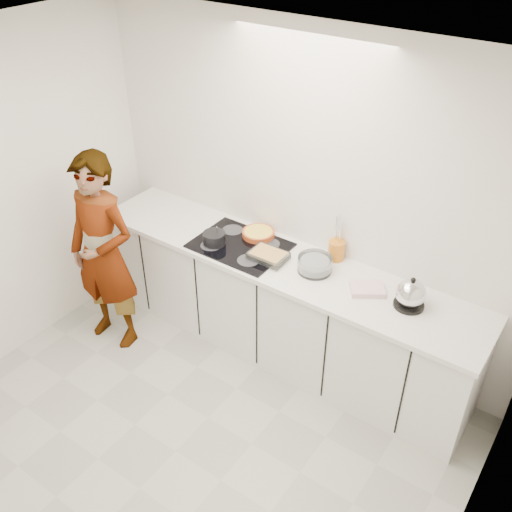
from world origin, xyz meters
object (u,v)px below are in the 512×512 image
Objects in this scene: cook at (103,254)px; hob at (240,245)px; saucepan at (214,238)px; baking_dish at (268,255)px; tart_dish at (258,233)px; mixing_bowl at (315,265)px; kettle at (411,294)px; utensil_crock at (336,250)px.

hob is at bearing 30.12° from cook.
baking_dish is at bearing 8.68° from saucepan.
cook is at bearing -142.38° from saucepan.
tart_dish is 1.18× the size of baking_dish.
cook reaches higher than tart_dish.
mixing_bowl is 1.67m from cook.
hob is 0.29m from baking_dish.
mixing_bowl is 0.73m from kettle.
saucepan is at bearing -171.32° from baking_dish.
tart_dish is at bearing -172.33° from utensil_crock.
cook is at bearing -149.65° from utensil_crock.
cook is (-1.57, -0.92, -0.14)m from utensil_crock.
cook is (-2.25, -0.70, -0.16)m from kettle.
saucepan is at bearing -156.36° from utensil_crock.
cook is at bearing -137.71° from tart_dish.
kettle is (1.55, 0.17, 0.04)m from saucepan.
baking_dish is 1.80× the size of utensil_crock.
saucepan is (-0.22, -0.29, 0.03)m from tart_dish.
saucepan reaches higher than utensil_crock.
mixing_bowl is (0.65, 0.05, 0.05)m from hob.
mixing_bowl is (0.61, -0.14, 0.02)m from tart_dish.
mixing_bowl is at bearing 12.74° from baking_dish.
saucepan is at bearing 31.34° from cook.
mixing_bowl reaches higher than baking_dish.
baking_dish is 0.99× the size of mixing_bowl.
kettle is at bearing 1.16° from mixing_bowl.
baking_dish is at bearing -42.02° from tart_dish.
saucepan is 1.56m from kettle.
saucepan is 0.95m from utensil_crock.
tart_dish is 0.20× the size of cook.
hob is at bearing -158.38° from utensil_crock.
mixing_bowl is 0.17× the size of cook.
tart_dish is at bearing 174.53° from kettle.
saucepan is at bearing -169.54° from mixing_bowl.
utensil_crock is at bearing 23.64° from saucepan.
baking_dish is 1.32m from cook.
kettle reaches higher than mixing_bowl.
saucepan reaches higher than mixing_bowl.
baking_dish is at bearing -167.26° from mixing_bowl.
baking_dish reaches higher than tart_dish.
mixing_bowl is at bearing -102.86° from utensil_crock.
mixing_bowl is 0.24m from utensil_crock.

